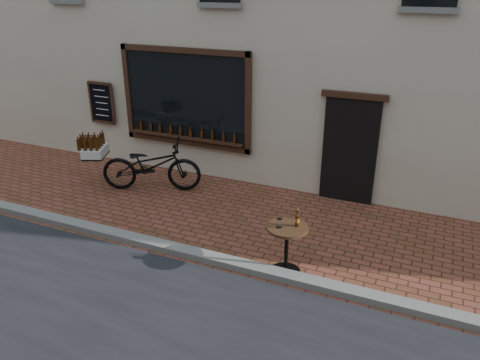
% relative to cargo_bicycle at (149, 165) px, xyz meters
% --- Properties ---
extents(ground, '(90.00, 90.00, 0.00)m').
position_rel_cargo_bicycle_xyz_m(ground, '(2.21, -2.27, -0.59)').
color(ground, brown).
rests_on(ground, ground).
extents(kerb, '(90.00, 0.25, 0.12)m').
position_rel_cargo_bicycle_xyz_m(kerb, '(2.21, -2.07, -0.53)').
color(kerb, slate).
rests_on(kerb, ground).
extents(cargo_bicycle, '(2.60, 1.58, 1.23)m').
position_rel_cargo_bicycle_xyz_m(cargo_bicycle, '(0.00, 0.00, 0.00)').
color(cargo_bicycle, black).
rests_on(cargo_bicycle, ground).
extents(bistro_table, '(0.65, 0.65, 1.12)m').
position_rel_cargo_bicycle_xyz_m(bistro_table, '(3.80, -1.87, 0.01)').
color(bistro_table, black).
rests_on(bistro_table, ground).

